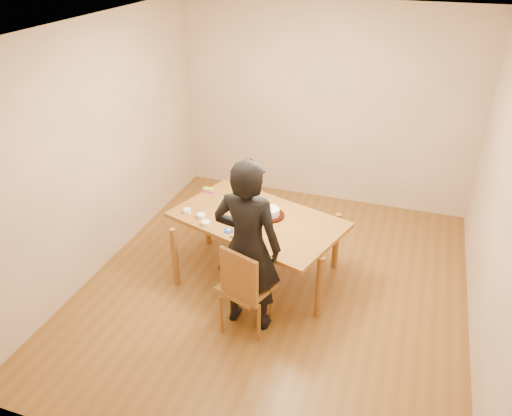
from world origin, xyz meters
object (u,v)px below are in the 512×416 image
(cake_plate, at_px, (270,215))
(cake, at_px, (270,212))
(dining_chair, at_px, (246,287))
(dining_table, at_px, (258,220))
(person, at_px, (248,247))

(cake_plate, height_order, cake, cake)
(dining_chair, height_order, cake, cake)
(dining_table, bearing_deg, cake, 51.25)
(cake_plate, height_order, person, person)
(dining_chair, distance_m, person, 0.43)
(dining_chair, xyz_separation_m, cake, (-0.03, 0.85, 0.36))
(dining_chair, bearing_deg, person, 109.67)
(person, bearing_deg, dining_chair, 90.25)
(dining_chair, bearing_deg, cake_plate, 111.96)
(dining_table, height_order, person, person)
(cake_plate, bearing_deg, dining_table, -146.37)
(cake, height_order, person, person)
(dining_table, height_order, dining_chair, dining_table)
(cake, xyz_separation_m, person, (0.03, -0.81, 0.07))
(cake, relative_size, person, 0.11)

